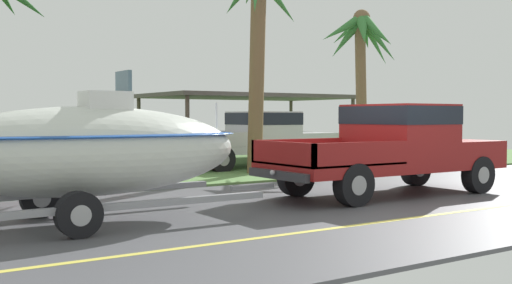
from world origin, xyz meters
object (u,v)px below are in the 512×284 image
at_px(boat_on_trailer, 89,150).
at_px(carport_awning, 247,98).
at_px(palm_tree_near_right, 257,18).
at_px(parked_pickup_background, 262,136).
at_px(palm_tree_near_left, 362,46).
at_px(pickup_truck_towing, 398,145).
at_px(parked_sedan_near, 26,159).

bearing_deg(boat_on_trailer, carport_awning, 47.56).
distance_m(carport_awning, palm_tree_near_right, 6.47).
bearing_deg(boat_on_trailer, parked_pickup_background, 41.58).
relative_size(boat_on_trailer, palm_tree_near_left, 1.21).
xyz_separation_m(pickup_truck_towing, palm_tree_near_left, (4.22, 5.62, 2.89)).
distance_m(parked_sedan_near, palm_tree_near_right, 7.23).
xyz_separation_m(parked_pickup_background, carport_awning, (1.57, 3.37, 1.35)).
xyz_separation_m(boat_on_trailer, parked_sedan_near, (0.33, 5.60, -0.47)).
relative_size(carport_awning, palm_tree_near_right, 1.26).
distance_m(parked_pickup_background, palm_tree_near_right, 4.18).
bearing_deg(palm_tree_near_right, carport_awning, 60.05).
distance_m(pickup_truck_towing, parked_pickup_background, 7.22).
relative_size(palm_tree_near_left, palm_tree_near_right, 0.85).
xyz_separation_m(carport_awning, palm_tree_near_left, (1.36, -4.85, 1.58)).
relative_size(pickup_truck_towing, boat_on_trailer, 0.92).
height_order(pickup_truck_towing, carport_awning, carport_awning).
bearing_deg(palm_tree_near_left, palm_tree_near_right, -173.90).
xyz_separation_m(parked_pickup_background, palm_tree_near_right, (-1.49, -1.95, 3.38)).
height_order(pickup_truck_towing, palm_tree_near_left, palm_tree_near_left).
bearing_deg(carport_awning, boat_on_trailer, -132.44).
bearing_deg(palm_tree_near_right, pickup_truck_towing, -87.68).
bearing_deg(parked_pickup_background, parked_sedan_near, -168.92).
xyz_separation_m(carport_awning, palm_tree_near_right, (-3.07, -5.32, 2.03)).
bearing_deg(parked_sedan_near, palm_tree_near_right, -4.13).
bearing_deg(pickup_truck_towing, parked_sedan_near, 138.78).
relative_size(parked_sedan_near, palm_tree_near_right, 0.74).
height_order(parked_pickup_background, palm_tree_near_right, palm_tree_near_right).
bearing_deg(palm_tree_near_left, carport_awning, 105.62).
bearing_deg(parked_pickup_background, pickup_truck_towing, -100.26).
height_order(pickup_truck_towing, parked_sedan_near, pickup_truck_towing).
distance_m(parked_sedan_near, carport_awning, 10.59).
xyz_separation_m(pickup_truck_towing, palm_tree_near_right, (-0.21, 5.15, 3.34)).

